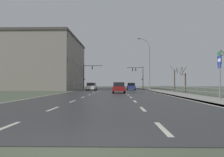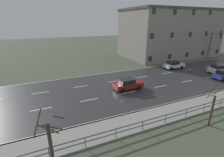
{
  "view_description": "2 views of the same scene",
  "coord_description": "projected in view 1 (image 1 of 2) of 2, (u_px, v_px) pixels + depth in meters",
  "views": [
    {
      "loc": [
        1.01,
        -4.94,
        1.32
      ],
      "look_at": [
        -0.57,
        65.7,
        2.96
      ],
      "focal_mm": 38.09,
      "sensor_mm": 36.0,
      "label": 1
    },
    {
      "loc": [
        19.7,
        19.02,
        9.17
      ],
      "look_at": [
        0.0,
        27.66,
        1.46
      ],
      "focal_mm": 26.04,
      "sensor_mm": 36.0,
      "label": 2
    }
  ],
  "objects": [
    {
      "name": "sidewalk_right",
      "position": [
        144.0,
        89.0,
        64.72
      ],
      "size": [
        3.0,
        120.0,
        0.12
      ],
      "color": "gray",
      "rests_on": "ground"
    },
    {
      "name": "car_far_left",
      "position": [
        131.0,
        86.0,
        51.02
      ],
      "size": [
        1.97,
        4.17,
        1.57
      ],
      "rotation": [
        0.0,
        0.0,
        -0.04
      ],
      "color": "navy",
      "rests_on": "ground"
    },
    {
      "name": "car_near_left",
      "position": [
        119.0,
        88.0,
        34.43
      ],
      "size": [
        1.84,
        4.1,
        1.57
      ],
      "rotation": [
        0.0,
        0.0,
        -0.0
      ],
      "color": "maroon",
      "rests_on": "ground"
    },
    {
      "name": "guardrail",
      "position": [
        188.0,
        89.0,
        29.69
      ],
      "size": [
        0.07,
        38.49,
        1.0
      ],
      "color": "#515459",
      "rests_on": "ground"
    },
    {
      "name": "highway_sign",
      "position": [
        220.0,
        69.0,
        17.08
      ],
      "size": [
        0.09,
        0.68,
        3.69
      ],
      "color": "slate",
      "rests_on": "ground"
    },
    {
      "name": "car_far_right",
      "position": [
        91.0,
        87.0,
        48.09
      ],
      "size": [
        1.99,
        4.18,
        1.57
      ],
      "rotation": [
        0.0,
        0.0,
        -0.05
      ],
      "color": "silver",
      "rests_on": "ground"
    },
    {
      "name": "bare_tree_far",
      "position": [
        175.0,
        79.0,
        45.25
      ],
      "size": [
        1.68,
        1.53,
        4.84
      ],
      "color": "#423328",
      "rests_on": "ground"
    },
    {
      "name": "street_lamp_midground",
      "position": [
        149.0,
        65.0,
        48.51
      ],
      "size": [
        2.55,
        0.24,
        10.72
      ],
      "color": "slate",
      "rests_on": "ground"
    },
    {
      "name": "ground_plane",
      "position": [
        113.0,
        90.0,
        52.91
      ],
      "size": [
        160.0,
        160.0,
        0.12
      ],
      "color": "#4C5642"
    },
    {
      "name": "traffic_signal_right",
      "position": [
        139.0,
        74.0,
        63.61
      ],
      "size": [
        4.38,
        0.36,
        6.01
      ],
      "color": "#38383A",
      "rests_on": "ground"
    },
    {
      "name": "bare_tree_mid",
      "position": [
        185.0,
        81.0,
        37.09
      ],
      "size": [
        1.3,
        1.37,
        4.1
      ],
      "color": "#423328",
      "rests_on": "ground"
    },
    {
      "name": "car_distant",
      "position": [
        118.0,
        86.0,
        53.52
      ],
      "size": [
        1.88,
        4.12,
        1.57
      ],
      "rotation": [
        0.0,
        0.0,
        -0.01
      ],
      "color": "silver",
      "rests_on": "ground"
    },
    {
      "name": "road_asphalt_strip",
      "position": [
        114.0,
        89.0,
        64.9
      ],
      "size": [
        14.0,
        120.0,
        0.03
      ],
      "color": "#303033",
      "rests_on": "ground"
    },
    {
      "name": "brick_building",
      "position": [
        49.0,
        64.0,
        56.54
      ],
      "size": [
        13.99,
        24.4,
        12.01
      ],
      "color": "gray",
      "rests_on": "ground"
    },
    {
      "name": "traffic_signal_left",
      "position": [
        87.0,
        73.0,
        62.93
      ],
      "size": [
        5.14,
        0.36,
        6.44
      ],
      "color": "#38383A",
      "rests_on": "ground"
    }
  ]
}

